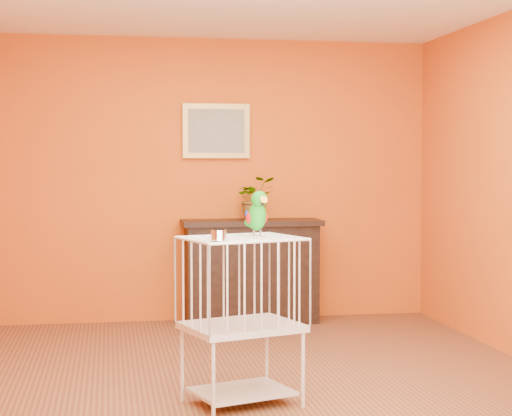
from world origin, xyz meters
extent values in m
plane|color=brown|center=(0.00, 0.00, 0.00)|extent=(4.50, 4.50, 0.00)
plane|color=#D35413|center=(0.00, 2.25, 1.30)|extent=(4.00, 0.00, 4.00)
plane|color=#D35413|center=(0.00, -2.25, 1.30)|extent=(4.00, 0.00, 4.00)
cube|color=black|center=(0.30, 2.03, 0.44)|extent=(1.19, 0.40, 0.89)
cube|color=black|center=(0.30, 2.03, 0.91)|extent=(1.27, 0.45, 0.05)
cube|color=black|center=(0.30, 1.85, 0.44)|extent=(0.83, 0.02, 0.44)
cube|color=#4F2516|center=(0.05, 1.98, 0.35)|extent=(0.05, 0.18, 0.28)
cube|color=#264221|center=(0.13, 1.98, 0.35)|extent=(0.05, 0.18, 0.28)
cube|color=#4F2516|center=(0.22, 1.98, 0.35)|extent=(0.05, 0.18, 0.28)
cube|color=#264221|center=(0.32, 1.98, 0.35)|extent=(0.05, 0.18, 0.28)
cube|color=#4F2516|center=(0.42, 1.98, 0.35)|extent=(0.05, 0.18, 0.28)
imported|color=#26722D|center=(0.33, 2.01, 1.09)|extent=(0.39, 0.43, 0.31)
cube|color=#B68B41|center=(0.00, 2.22, 1.75)|extent=(0.62, 0.03, 0.50)
cube|color=gray|center=(0.00, 2.21, 1.75)|extent=(0.52, 0.01, 0.40)
cube|color=beige|center=(-0.20, -0.59, 0.08)|extent=(0.66, 0.58, 0.02)
cube|color=beige|center=(-0.20, -0.59, 0.47)|extent=(0.78, 0.68, 0.04)
cube|color=beige|center=(-0.20, -0.59, 1.00)|extent=(0.78, 0.68, 0.01)
cylinder|color=beige|center=(-0.41, -0.90, 0.23)|extent=(0.02, 0.02, 0.45)
cylinder|color=beige|center=(0.15, -0.72, 0.23)|extent=(0.02, 0.02, 0.45)
cylinder|color=beige|center=(-0.55, -0.47, 0.23)|extent=(0.02, 0.02, 0.45)
cylinder|color=beige|center=(0.01, -0.29, 0.23)|extent=(0.02, 0.02, 0.45)
cylinder|color=silver|center=(-0.37, -0.82, 1.05)|extent=(0.09, 0.09, 0.06)
cylinder|color=#59544C|center=(-0.11, -0.51, 1.03)|extent=(0.01, 0.01, 0.04)
cylinder|color=#59544C|center=(-0.07, -0.50, 1.03)|extent=(0.01, 0.01, 0.04)
ellipsoid|color=#0C8814|center=(-0.09, -0.51, 1.13)|extent=(0.14, 0.18, 0.20)
ellipsoid|color=#0C8814|center=(-0.09, -0.54, 1.24)|extent=(0.12, 0.12, 0.10)
cone|color=orange|center=(-0.07, -0.58, 1.23)|extent=(0.06, 0.07, 0.06)
cone|color=black|center=(-0.08, -0.57, 1.21)|extent=(0.03, 0.03, 0.03)
sphere|color=black|center=(-0.11, -0.56, 1.25)|extent=(0.01, 0.01, 0.01)
sphere|color=black|center=(-0.05, -0.55, 1.25)|extent=(0.01, 0.01, 0.01)
ellipsoid|color=#A50C0C|center=(-0.15, -0.51, 1.12)|extent=(0.04, 0.06, 0.07)
ellipsoid|color=navy|center=(-0.04, -0.49, 1.12)|extent=(0.04, 0.06, 0.07)
cone|color=#0C8814|center=(-0.11, -0.44, 1.06)|extent=(0.09, 0.15, 0.11)
camera|label=1|loc=(-0.98, -5.61, 1.45)|focal=60.00mm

